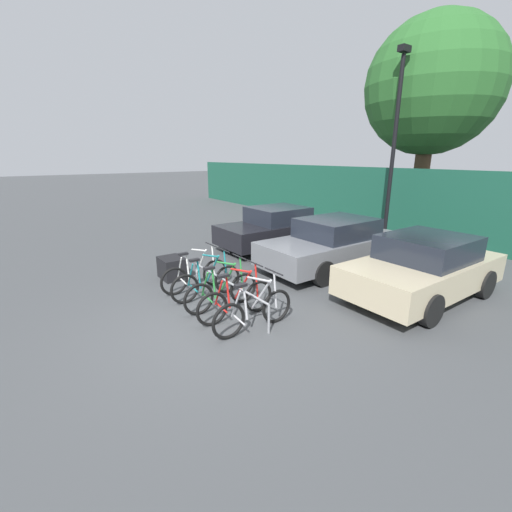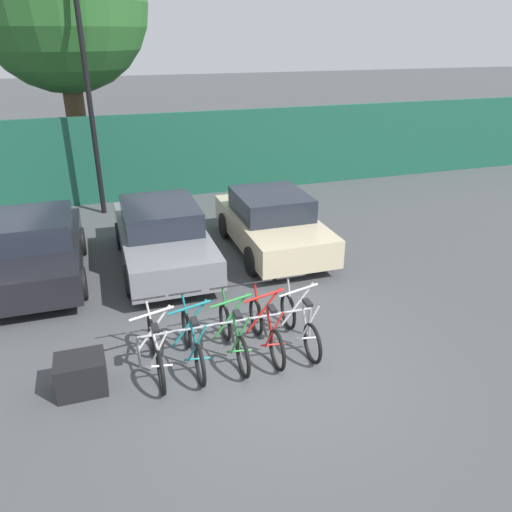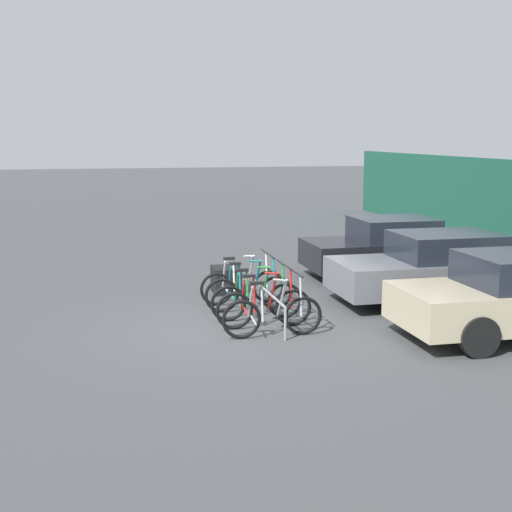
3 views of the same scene
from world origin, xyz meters
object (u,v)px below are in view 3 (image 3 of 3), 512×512
at_px(car_black, 390,248).
at_px(bicycle_teal, 249,292).
at_px(bicycle_white, 243,285).
at_px(bicycle_red, 264,306).
at_px(car_grey, 441,268).
at_px(cargo_crate, 226,280).
at_px(bicycle_green, 257,299).
at_px(bicycle_silver, 273,315).
at_px(bike_rack, 264,293).

bearing_deg(car_black, bicycle_teal, -57.57).
bearing_deg(bicycle_white, car_black, 118.08).
distance_m(bicycle_red, car_grey, 4.07).
height_order(bicycle_red, car_black, car_black).
distance_m(bicycle_white, cargo_crate, 1.11).
bearing_deg(car_grey, bicycle_green, -82.18).
bearing_deg(bicycle_green, bicycle_silver, 2.82).
relative_size(bicycle_white, bicycle_green, 1.00).
bearing_deg(car_black, bicycle_green, -51.24).
bearing_deg(bicycle_red, bicycle_silver, -0.59).
xyz_separation_m(bicycle_white, car_grey, (0.70, 3.91, 0.31)).
xyz_separation_m(bicycle_white, car_black, (-1.94, 3.95, 0.31)).
height_order(bike_rack, bicycle_white, bicycle_white).
xyz_separation_m(bike_rack, car_grey, (-0.49, 3.76, 0.22)).
height_order(bicycle_red, bicycle_silver, same).
xyz_separation_m(bicycle_teal, cargo_crate, (-1.67, -0.13, -0.10)).
height_order(bicycle_green, car_black, car_black).
relative_size(bicycle_silver, car_grey, 0.40).
relative_size(car_grey, cargo_crate, 6.17).
relative_size(bicycle_teal, bicycle_green, 1.00).
height_order(bicycle_teal, cargo_crate, bicycle_teal).
bearing_deg(bicycle_green, bicycle_white, -177.18).
distance_m(bicycle_silver, car_grey, 4.27).
height_order(bike_rack, cargo_crate, bike_rack).
xyz_separation_m(bicycle_silver, car_black, (-4.31, 3.95, 0.31)).
bearing_deg(cargo_crate, bicycle_silver, 2.18).
xyz_separation_m(bicycle_teal, bicycle_silver, (1.81, 0.00, 0.00)).
bearing_deg(bicycle_red, bicycle_white, 179.41).
bearing_deg(car_grey, bicycle_white, -100.11).
bearing_deg(cargo_crate, bicycle_white, 6.85).
height_order(bicycle_green, bicycle_silver, same).
bearing_deg(bicycle_green, car_black, 131.59).
distance_m(bicycle_teal, bicycle_red, 1.21).
xyz_separation_m(bike_rack, car_black, (-3.12, 3.80, 0.22)).
height_order(bicycle_teal, bicycle_green, same).
distance_m(bicycle_white, car_black, 4.41).
height_order(bicycle_green, cargo_crate, bicycle_green).
height_order(bike_rack, car_black, car_black).
bearing_deg(bicycle_silver, car_black, 139.03).
height_order(bicycle_green, bicycle_red, same).
xyz_separation_m(bicycle_red, bicycle_silver, (0.59, 0.00, 0.00)).
relative_size(bike_rack, bicycle_white, 1.71).
distance_m(bike_rack, bicycle_silver, 1.20).
bearing_deg(bicycle_white, car_grey, 81.85).
bearing_deg(bike_rack, car_black, 129.44).
distance_m(bike_rack, car_grey, 3.80).
distance_m(bike_rack, bicycle_teal, 0.64).
relative_size(bicycle_silver, car_black, 0.44).
height_order(bicycle_teal, bicycle_red, same).
relative_size(bicycle_white, car_black, 0.44).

